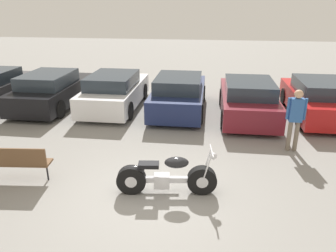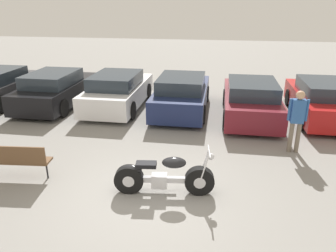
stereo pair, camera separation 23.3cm
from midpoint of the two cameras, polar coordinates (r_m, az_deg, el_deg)
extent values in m
plane|color=gray|center=(7.30, -3.80, -12.00)|extent=(60.00, 60.00, 0.00)
cylinder|color=black|center=(7.23, 4.99, -9.41)|extent=(0.66, 0.27, 0.64)
cylinder|color=silver|center=(7.23, 4.99, -9.41)|extent=(0.28, 0.25, 0.26)
cylinder|color=black|center=(7.27, -7.31, -9.29)|extent=(0.66, 0.27, 0.64)
cylinder|color=silver|center=(7.27, -7.31, -9.29)|extent=(0.28, 0.25, 0.26)
cube|color=silver|center=(7.20, -1.18, -9.29)|extent=(1.18, 0.25, 0.12)
cube|color=silver|center=(7.22, -2.04, -9.50)|extent=(0.37, 0.28, 0.30)
ellipsoid|color=black|center=(7.00, 0.55, -6.39)|extent=(0.55, 0.34, 0.24)
cube|color=black|center=(7.05, -4.34, -6.78)|extent=(0.47, 0.29, 0.09)
ellipsoid|color=black|center=(7.15, -7.00, -7.64)|extent=(0.50, 0.26, 0.20)
cylinder|color=silver|center=(6.98, 5.88, -7.27)|extent=(0.22, 0.06, 0.72)
cylinder|color=silver|center=(7.14, 5.76, -6.58)|extent=(0.22, 0.06, 0.72)
cylinder|color=silver|center=(6.91, 6.67, -4.32)|extent=(0.11, 0.62, 0.03)
sphere|color=silver|center=(6.97, 6.96, -5.21)|extent=(0.15, 0.15, 0.15)
cylinder|color=silver|center=(7.40, -3.65, -9.57)|extent=(1.17, 0.22, 0.08)
cylinder|color=black|center=(15.87, -22.94, 6.13)|extent=(0.20, 0.65, 0.65)
cube|color=black|center=(13.85, -19.89, 5.43)|extent=(1.84, 4.30, 0.75)
cube|color=#28333D|center=(13.49, -20.69, 7.62)|extent=(1.62, 2.24, 0.47)
cylinder|color=black|center=(15.43, -20.48, 6.08)|extent=(0.20, 0.65, 0.65)
cylinder|color=black|center=(14.72, -14.51, 6.06)|extent=(0.20, 0.65, 0.65)
cylinder|color=black|center=(13.23, -25.63, 2.95)|extent=(0.20, 0.65, 0.65)
cylinder|color=black|center=(12.38, -18.92, 2.78)|extent=(0.20, 0.65, 0.65)
cube|color=white|center=(13.04, -9.67, 5.48)|extent=(1.84, 4.30, 0.75)
cube|color=#28333D|center=(12.65, -10.18, 7.83)|extent=(1.62, 2.24, 0.47)
cylinder|color=black|center=(14.57, -11.38, 6.17)|extent=(0.20, 0.65, 0.65)
cylinder|color=black|center=(14.12, -4.72, 6.04)|extent=(0.20, 0.65, 0.65)
cylinder|color=black|center=(12.18, -15.27, 2.89)|extent=(0.20, 0.65, 0.65)
cylinder|color=black|center=(11.64, -7.42, 2.63)|extent=(0.20, 0.65, 0.65)
cube|color=#19234C|center=(12.49, 1.40, 5.09)|extent=(1.84, 4.30, 0.75)
cube|color=#28333D|center=(12.09, 1.29, 7.54)|extent=(1.62, 2.24, 0.47)
cylinder|color=black|center=(13.93, -1.55, 5.90)|extent=(0.20, 0.65, 0.65)
cylinder|color=black|center=(13.77, 5.56, 5.63)|extent=(0.20, 0.65, 0.65)
cylinder|color=black|center=(11.42, -3.62, 2.40)|extent=(0.20, 0.65, 0.65)
cylinder|color=black|center=(11.23, 5.02, 2.03)|extent=(0.20, 0.65, 0.65)
cube|color=maroon|center=(12.14, 13.11, 4.06)|extent=(1.84, 4.30, 0.75)
cube|color=#28333D|center=(11.73, 13.46, 6.54)|extent=(1.62, 2.24, 0.47)
cylinder|color=black|center=(13.42, 8.90, 5.05)|extent=(0.20, 0.65, 0.65)
cylinder|color=black|center=(13.58, 16.18, 4.65)|extent=(0.20, 0.65, 0.65)
cylinder|color=black|center=(10.88, 9.11, 1.21)|extent=(0.20, 0.65, 0.65)
cylinder|color=black|center=(11.08, 18.02, 0.77)|extent=(0.20, 0.65, 0.65)
cube|color=red|center=(12.99, 24.07, 3.86)|extent=(1.84, 4.30, 0.75)
cube|color=#28333D|center=(12.60, 24.79, 6.16)|extent=(1.62, 2.24, 0.47)
cylinder|color=black|center=(14.07, 19.18, 4.88)|extent=(0.20, 0.65, 0.65)
cylinder|color=black|center=(14.53, 25.83, 4.41)|extent=(0.20, 0.65, 0.65)
cylinder|color=black|center=(11.59, 21.57, 1.21)|extent=(0.20, 0.65, 0.65)
cube|color=brown|center=(8.46, -25.30, -5.75)|extent=(1.53, 0.53, 0.05)
cube|color=brown|center=(8.22, -26.08, -4.93)|extent=(1.49, 0.18, 0.44)
cylinder|color=black|center=(8.28, -21.04, -7.40)|extent=(0.04, 0.04, 0.45)
cylinder|color=#726656|center=(9.70, 19.69, -1.62)|extent=(0.12, 0.12, 0.87)
cylinder|color=#726656|center=(9.74, 20.78, -1.67)|extent=(0.12, 0.12, 0.87)
cube|color=#2D5999|center=(9.47, 20.81, 2.61)|extent=(0.34, 0.20, 0.65)
cylinder|color=#2D5999|center=(9.41, 19.54, 2.88)|extent=(0.08, 0.08, 0.60)
cylinder|color=#2D5999|center=(9.51, 22.13, 2.72)|extent=(0.08, 0.08, 0.60)
sphere|color=tan|center=(9.35, 21.17, 5.20)|extent=(0.24, 0.24, 0.24)
camera|label=1|loc=(0.12, -90.77, -0.30)|focal=35.00mm
camera|label=2|loc=(0.12, 89.23, 0.30)|focal=35.00mm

